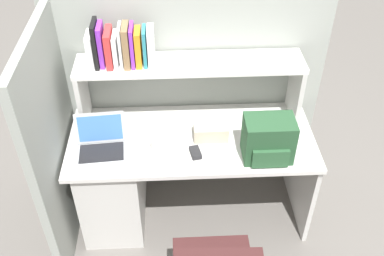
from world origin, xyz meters
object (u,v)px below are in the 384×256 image
laptop (101,144)px  tissue_box (211,132)px  computer_mouse (195,153)px  paper_cup (157,145)px  backpack (268,140)px

laptop → tissue_box: laptop is taller
computer_mouse → paper_cup: (-0.24, 0.05, 0.03)m
computer_mouse → paper_cup: paper_cup is taller
paper_cup → computer_mouse: bearing=-12.0°
backpack → tissue_box: size_ratio=1.36×
laptop → backpack: bearing=-6.2°
laptop → backpack: 1.04m
backpack → tissue_box: backpack is taller
computer_mouse → backpack: bearing=-15.5°
paper_cup → backpack: bearing=-7.2°
backpack → laptop: bearing=173.8°
paper_cup → tissue_box: 0.36m
backpack → tissue_box: (-0.33, 0.19, -0.08)m
backpack → tissue_box: 0.39m
laptop → backpack: (1.03, -0.11, 0.08)m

